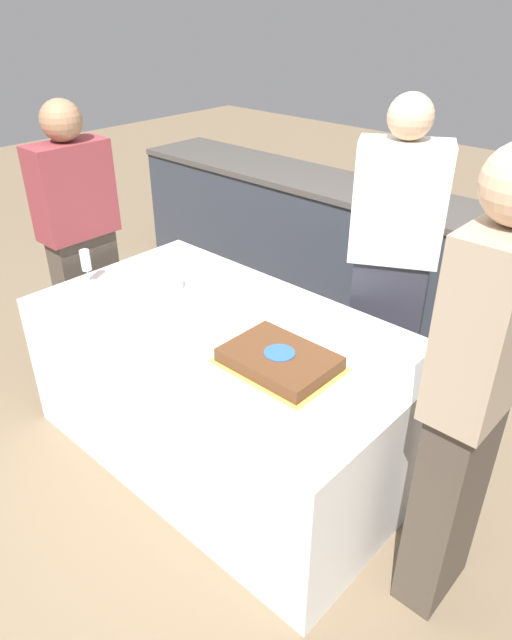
{
  "coord_description": "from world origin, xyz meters",
  "views": [
    {
      "loc": [
        1.59,
        -1.52,
        2.03
      ],
      "look_at": [
        0.2,
        0.0,
        0.83
      ],
      "focal_mm": 32.0,
      "sensor_mm": 36.0,
      "label": 1
    }
  ],
  "objects_px": {
    "plate_stack": "(160,284)",
    "person_seated_left": "(81,242)",
    "wine_glass": "(86,261)",
    "cake": "(279,359)",
    "person_seated_right": "(472,401)",
    "person_cutting_cake": "(390,272)"
  },
  "relations": [
    {
      "from": "wine_glass",
      "to": "cake",
      "type": "bearing_deg",
      "value": 4.2
    },
    {
      "from": "wine_glass",
      "to": "person_cutting_cake",
      "type": "relative_size",
      "value": 0.1
    },
    {
      "from": "person_seated_left",
      "to": "wine_glass",
      "type": "bearing_deg",
      "value": -118.08
    },
    {
      "from": "cake",
      "to": "person_seated_left",
      "type": "relative_size",
      "value": 0.3
    },
    {
      "from": "plate_stack",
      "to": "wine_glass",
      "type": "xyz_separation_m",
      "value": [
        -0.32,
        -0.2,
        0.09
      ]
    },
    {
      "from": "person_cutting_cake",
      "to": "cake",
      "type": "bearing_deg",
      "value": 61.74
    },
    {
      "from": "person_cutting_cake",
      "to": "wine_glass",
      "type": "bearing_deg",
      "value": 8.42
    },
    {
      "from": "cake",
      "to": "plate_stack",
      "type": "height_order",
      "value": "cake"
    },
    {
      "from": "wine_glass",
      "to": "person_seated_left",
      "type": "bearing_deg",
      "value": 151.92
    },
    {
      "from": "person_cutting_cake",
      "to": "person_seated_right",
      "type": "distance_m",
      "value": 1.04
    },
    {
      "from": "plate_stack",
      "to": "person_cutting_cake",
      "type": "relative_size",
      "value": 0.14
    },
    {
      "from": "person_seated_right",
      "to": "cake",
      "type": "bearing_deg",
      "value": -83.93
    },
    {
      "from": "plate_stack",
      "to": "person_seated_left",
      "type": "bearing_deg",
      "value": -176.79
    },
    {
      "from": "cake",
      "to": "wine_glass",
      "type": "relative_size",
      "value": 2.69
    },
    {
      "from": "plate_stack",
      "to": "person_cutting_cake",
      "type": "distance_m",
      "value": 1.13
    },
    {
      "from": "wine_glass",
      "to": "person_seated_right",
      "type": "relative_size",
      "value": 0.1
    },
    {
      "from": "person_cutting_cake",
      "to": "plate_stack",
      "type": "bearing_deg",
      "value": 9.98
    },
    {
      "from": "cake",
      "to": "plate_stack",
      "type": "bearing_deg",
      "value": 172.7
    },
    {
      "from": "person_cutting_cake",
      "to": "person_seated_left",
      "type": "distance_m",
      "value": 1.69
    },
    {
      "from": "wine_glass",
      "to": "person_seated_right",
      "type": "height_order",
      "value": "person_seated_right"
    },
    {
      "from": "wine_glass",
      "to": "person_seated_left",
      "type": "relative_size",
      "value": 0.11
    },
    {
      "from": "person_seated_left",
      "to": "person_seated_right",
      "type": "distance_m",
      "value": 2.26
    }
  ]
}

